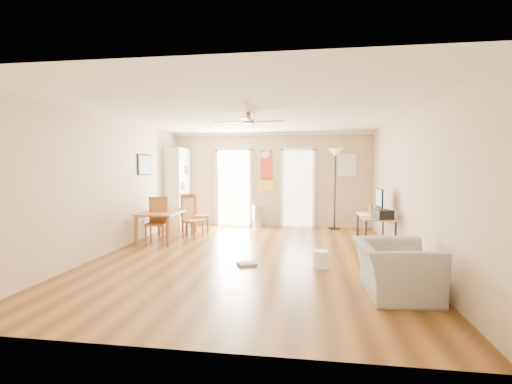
% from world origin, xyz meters
% --- Properties ---
extents(floor, '(7.00, 7.00, 0.00)m').
position_xyz_m(floor, '(0.00, 0.00, 0.00)').
color(floor, brown).
rests_on(floor, ground).
extents(ceiling, '(5.50, 7.00, 0.00)m').
position_xyz_m(ceiling, '(0.00, 0.00, 2.60)').
color(ceiling, silver).
rests_on(ceiling, floor).
extents(wall_back, '(5.50, 0.04, 2.60)m').
position_xyz_m(wall_back, '(0.00, 3.50, 1.30)').
color(wall_back, beige).
rests_on(wall_back, floor).
extents(wall_front, '(5.50, 0.04, 2.60)m').
position_xyz_m(wall_front, '(0.00, -3.50, 1.30)').
color(wall_front, beige).
rests_on(wall_front, floor).
extents(wall_left, '(0.04, 7.00, 2.60)m').
position_xyz_m(wall_left, '(-2.75, 0.00, 1.30)').
color(wall_left, beige).
rests_on(wall_left, floor).
extents(wall_right, '(0.04, 7.00, 2.60)m').
position_xyz_m(wall_right, '(2.75, 0.00, 1.30)').
color(wall_right, beige).
rests_on(wall_right, floor).
extents(crown_molding, '(5.50, 7.00, 0.08)m').
position_xyz_m(crown_molding, '(0.00, 0.00, 2.56)').
color(crown_molding, white).
rests_on(crown_molding, wall_back).
extents(kitchen_doorway, '(0.90, 0.10, 2.10)m').
position_xyz_m(kitchen_doorway, '(-1.05, 3.48, 1.05)').
color(kitchen_doorway, white).
rests_on(kitchen_doorway, wall_back).
extents(bathroom_doorway, '(0.80, 0.10, 2.10)m').
position_xyz_m(bathroom_doorway, '(0.75, 3.48, 1.05)').
color(bathroom_doorway, white).
rests_on(bathroom_doorway, wall_back).
extents(wall_decal, '(0.46, 0.03, 1.10)m').
position_xyz_m(wall_decal, '(-0.13, 3.48, 1.55)').
color(wall_decal, red).
rests_on(wall_decal, wall_back).
extents(ac_grille, '(0.50, 0.04, 0.60)m').
position_xyz_m(ac_grille, '(2.05, 3.47, 1.70)').
color(ac_grille, white).
rests_on(ac_grille, wall_back).
extents(framed_poster, '(0.04, 0.66, 0.48)m').
position_xyz_m(framed_poster, '(-2.73, 1.40, 1.70)').
color(framed_poster, black).
rests_on(framed_poster, wall_left).
extents(ceiling_fan, '(1.24, 1.24, 0.20)m').
position_xyz_m(ceiling_fan, '(0.00, -0.30, 2.43)').
color(ceiling_fan, '#593819').
rests_on(ceiling_fan, ceiling).
extents(bookshelf, '(0.51, 1.00, 2.16)m').
position_xyz_m(bookshelf, '(-2.51, 3.00, 1.08)').
color(bookshelf, silver).
rests_on(bookshelf, floor).
extents(dining_table, '(0.84, 1.36, 0.67)m').
position_xyz_m(dining_table, '(-2.15, 1.04, 0.34)').
color(dining_table, olive).
rests_on(dining_table, floor).
extents(dining_chair_right_a, '(0.51, 0.51, 0.99)m').
position_xyz_m(dining_chair_right_a, '(-1.60, 2.06, 0.50)').
color(dining_chair_right_a, '#A46534').
rests_on(dining_chair_right_a, floor).
extents(dining_chair_right_b, '(0.48, 0.48, 0.90)m').
position_xyz_m(dining_chair_right_b, '(-1.60, 1.46, 0.45)').
color(dining_chair_right_b, '#A56C35').
rests_on(dining_chair_right_b, floor).
extents(dining_chair_near, '(0.47, 0.47, 1.00)m').
position_xyz_m(dining_chair_near, '(-2.15, 0.70, 0.50)').
color(dining_chair_near, '#9C6932').
rests_on(dining_chair_near, floor).
extents(dining_chair_far, '(0.49, 0.49, 0.97)m').
position_xyz_m(dining_chair_far, '(-1.97, 2.30, 0.48)').
color(dining_chair_far, '#9A5D31').
rests_on(dining_chair_far, floor).
extents(trash_can, '(0.35, 0.35, 0.61)m').
position_xyz_m(trash_can, '(-0.32, 3.20, 0.30)').
color(trash_can, silver).
rests_on(trash_can, floor).
extents(torchiere_lamp, '(0.46, 0.46, 2.13)m').
position_xyz_m(torchiere_lamp, '(1.73, 3.22, 1.06)').
color(torchiere_lamp, black).
rests_on(torchiere_lamp, floor).
extents(computer_desk, '(0.62, 1.23, 0.66)m').
position_xyz_m(computer_desk, '(2.39, 1.04, 0.33)').
color(computer_desk, tan).
rests_on(computer_desk, floor).
extents(imac, '(0.09, 0.59, 0.55)m').
position_xyz_m(imac, '(2.47, 1.05, 0.93)').
color(imac, black).
rests_on(imac, computer_desk).
extents(keyboard, '(0.24, 0.44, 0.02)m').
position_xyz_m(keyboard, '(2.20, 1.12, 0.67)').
color(keyboard, white).
rests_on(keyboard, computer_desk).
extents(printer, '(0.36, 0.40, 0.18)m').
position_xyz_m(printer, '(2.45, 0.59, 0.75)').
color(printer, black).
rests_on(printer, computer_desk).
extents(orange_bottle, '(0.08, 0.08, 0.22)m').
position_xyz_m(orange_bottle, '(2.30, 1.02, 0.77)').
color(orange_bottle, orange).
rests_on(orange_bottle, computer_desk).
extents(wastebasket_a, '(0.26, 0.26, 0.28)m').
position_xyz_m(wastebasket_a, '(1.25, -0.61, 0.14)').
color(wastebasket_a, white).
rests_on(wastebasket_a, floor).
extents(floor_cloth, '(0.37, 0.34, 0.04)m').
position_xyz_m(floor_cloth, '(0.02, -0.64, 0.02)').
color(floor_cloth, gray).
rests_on(floor_cloth, floor).
extents(armchair, '(0.98, 1.10, 0.68)m').
position_xyz_m(armchair, '(2.15, -1.78, 0.34)').
color(armchair, '#969792').
rests_on(armchair, floor).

